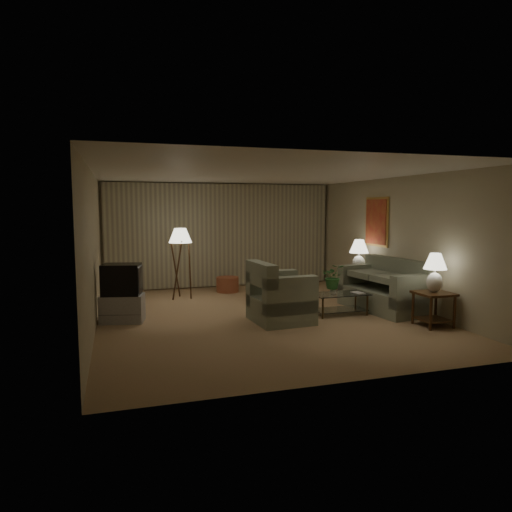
{
  "coord_description": "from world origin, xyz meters",
  "views": [
    {
      "loc": [
        -2.61,
        -8.18,
        2.07
      ],
      "look_at": [
        0.08,
        0.6,
        1.09
      ],
      "focal_mm": 32.0,
      "sensor_mm": 36.0,
      "label": 1
    }
  ],
  "objects_px": {
    "ottoman": "(228,284)",
    "coffee_table": "(340,301)",
    "armchair": "(281,298)",
    "side_table_near": "(434,303)",
    "vase": "(333,290)",
    "sofa": "(383,290)",
    "floor_lamp": "(181,262)",
    "crt_tv": "(122,279)",
    "table_lamp_near": "(435,269)",
    "tv_cabinet": "(122,308)",
    "side_table_far": "(358,281)",
    "table_lamp_far": "(359,253)"
  },
  "relations": [
    {
      "from": "ottoman",
      "to": "coffee_table",
      "type": "bearing_deg",
      "value": -63.05
    },
    {
      "from": "armchair",
      "to": "side_table_near",
      "type": "relative_size",
      "value": 1.95
    },
    {
      "from": "coffee_table",
      "to": "ottoman",
      "type": "relative_size",
      "value": 1.96
    },
    {
      "from": "coffee_table",
      "to": "vase",
      "type": "xyz_separation_m",
      "value": [
        -0.15,
        0.0,
        0.21
      ]
    },
    {
      "from": "sofa",
      "to": "floor_lamp",
      "type": "height_order",
      "value": "floor_lamp"
    },
    {
      "from": "crt_tv",
      "to": "ottoman",
      "type": "bearing_deg",
      "value": 55.56
    },
    {
      "from": "side_table_near",
      "to": "table_lamp_near",
      "type": "xyz_separation_m",
      "value": [
        -0.0,
        0.0,
        0.59
      ]
    },
    {
      "from": "tv_cabinet",
      "to": "crt_tv",
      "type": "xyz_separation_m",
      "value": [
        0.0,
        0.0,
        0.53
      ]
    },
    {
      "from": "tv_cabinet",
      "to": "crt_tv",
      "type": "relative_size",
      "value": 1.12
    },
    {
      "from": "coffee_table",
      "to": "vase",
      "type": "distance_m",
      "value": 0.26
    },
    {
      "from": "tv_cabinet",
      "to": "crt_tv",
      "type": "height_order",
      "value": "crt_tv"
    },
    {
      "from": "side_table_far",
      "to": "table_lamp_near",
      "type": "distance_m",
      "value": 2.67
    },
    {
      "from": "table_lamp_far",
      "to": "vase",
      "type": "distance_m",
      "value": 1.96
    },
    {
      "from": "coffee_table",
      "to": "side_table_far",
      "type": "bearing_deg",
      "value": 49.25
    },
    {
      "from": "table_lamp_near",
      "to": "table_lamp_far",
      "type": "distance_m",
      "value": 2.6
    },
    {
      "from": "coffee_table",
      "to": "table_lamp_far",
      "type": "bearing_deg",
      "value": 49.25
    },
    {
      "from": "sofa",
      "to": "crt_tv",
      "type": "relative_size",
      "value": 2.81
    },
    {
      "from": "ottoman",
      "to": "floor_lamp",
      "type": "bearing_deg",
      "value": -157.33
    },
    {
      "from": "table_lamp_near",
      "to": "armchair",
      "type": "bearing_deg",
      "value": 156.16
    },
    {
      "from": "table_lamp_far",
      "to": "vase",
      "type": "relative_size",
      "value": 5.22
    },
    {
      "from": "crt_tv",
      "to": "floor_lamp",
      "type": "xyz_separation_m",
      "value": [
        1.31,
        1.84,
        0.06
      ]
    },
    {
      "from": "crt_tv",
      "to": "floor_lamp",
      "type": "bearing_deg",
      "value": 67.12
    },
    {
      "from": "sofa",
      "to": "coffee_table",
      "type": "relative_size",
      "value": 1.94
    },
    {
      "from": "side_table_far",
      "to": "table_lamp_near",
      "type": "height_order",
      "value": "table_lamp_near"
    },
    {
      "from": "armchair",
      "to": "crt_tv",
      "type": "height_order",
      "value": "crt_tv"
    },
    {
      "from": "side_table_near",
      "to": "sofa",
      "type": "bearing_deg",
      "value": 96.34
    },
    {
      "from": "tv_cabinet",
      "to": "table_lamp_far",
      "type": "bearing_deg",
      "value": 20.33
    },
    {
      "from": "tv_cabinet",
      "to": "vase",
      "type": "distance_m",
      "value": 3.95
    },
    {
      "from": "table_lamp_near",
      "to": "side_table_near",
      "type": "bearing_deg",
      "value": -14.04
    },
    {
      "from": "crt_tv",
      "to": "ottoman",
      "type": "xyz_separation_m",
      "value": [
        2.52,
        2.35,
        -0.6
      ]
    },
    {
      "from": "armchair",
      "to": "ottoman",
      "type": "bearing_deg",
      "value": 0.36
    },
    {
      "from": "table_lamp_far",
      "to": "tv_cabinet",
      "type": "relative_size",
      "value": 0.9
    },
    {
      "from": "floor_lamp",
      "to": "side_table_near",
      "type": "bearing_deg",
      "value": -43.85
    },
    {
      "from": "floor_lamp",
      "to": "vase",
      "type": "height_order",
      "value": "floor_lamp"
    },
    {
      "from": "coffee_table",
      "to": "side_table_near",
      "type": "bearing_deg",
      "value": -47.06
    },
    {
      "from": "floor_lamp",
      "to": "ottoman",
      "type": "distance_m",
      "value": 1.46
    },
    {
      "from": "tv_cabinet",
      "to": "armchair",
      "type": "bearing_deg",
      "value": -3.86
    },
    {
      "from": "crt_tv",
      "to": "table_lamp_far",
      "type": "bearing_deg",
      "value": 20.33
    },
    {
      "from": "side_table_near",
      "to": "tv_cabinet",
      "type": "relative_size",
      "value": 0.72
    },
    {
      "from": "table_lamp_far",
      "to": "crt_tv",
      "type": "distance_m",
      "value": 5.25
    },
    {
      "from": "table_lamp_near",
      "to": "tv_cabinet",
      "type": "distance_m",
      "value": 5.59
    },
    {
      "from": "table_lamp_near",
      "to": "crt_tv",
      "type": "xyz_separation_m",
      "value": [
        -5.2,
        1.89,
        -0.22
      ]
    },
    {
      "from": "table_lamp_far",
      "to": "floor_lamp",
      "type": "xyz_separation_m",
      "value": [
        -3.89,
        1.13,
        -0.2
      ]
    },
    {
      "from": "crt_tv",
      "to": "ottoman",
      "type": "distance_m",
      "value": 3.49
    },
    {
      "from": "ottoman",
      "to": "table_lamp_far",
      "type": "bearing_deg",
      "value": -31.41
    },
    {
      "from": "side_table_near",
      "to": "floor_lamp",
      "type": "distance_m",
      "value": 5.41
    },
    {
      "from": "armchair",
      "to": "ottoman",
      "type": "xyz_separation_m",
      "value": [
        -0.24,
        3.16,
        -0.25
      ]
    },
    {
      "from": "crt_tv",
      "to": "tv_cabinet",
      "type": "bearing_deg",
      "value": 0.0
    },
    {
      "from": "table_lamp_near",
      "to": "coffee_table",
      "type": "xyz_separation_m",
      "value": [
        -1.16,
        1.25,
        -0.73
      ]
    },
    {
      "from": "sofa",
      "to": "ottoman",
      "type": "height_order",
      "value": "sofa"
    }
  ]
}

